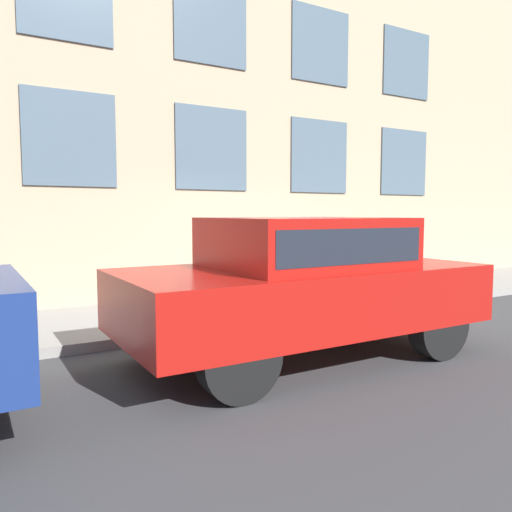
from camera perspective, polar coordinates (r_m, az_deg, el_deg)
ground_plane at (r=7.59m, az=3.28°, el=-8.00°), size 80.00×80.00×0.00m
sidewalk at (r=8.62m, az=-1.36°, el=-5.97°), size 2.50×60.00×0.13m
building_facade at (r=10.10m, az=-5.55°, el=20.97°), size 0.33×40.00×8.99m
fire_hydrant at (r=7.64m, az=-1.19°, el=-3.87°), size 0.37×0.48×0.78m
person at (r=8.04m, az=1.13°, el=-0.62°), size 0.32×0.21×1.31m
parked_car_red_near at (r=5.87m, az=5.40°, el=-2.67°), size 1.97×4.27×1.65m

